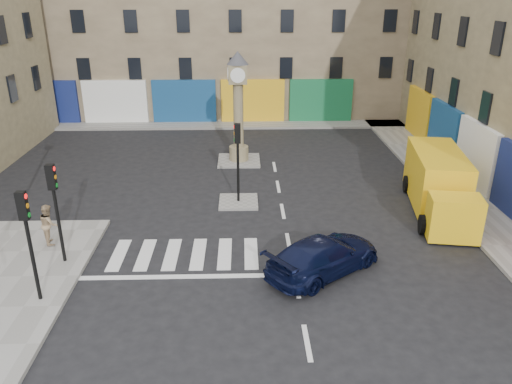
{
  "coord_description": "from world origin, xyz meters",
  "views": [
    {
      "loc": [
        -1.77,
        -13.44,
        9.38
      ],
      "look_at": [
        -1.28,
        4.47,
        2.0
      ],
      "focal_mm": 35.0,
      "sensor_mm": 36.0,
      "label": 1
    }
  ],
  "objects_px": {
    "navy_sedan": "(324,255)",
    "pedestrian_tan": "(49,224)",
    "traffic_light_left_near": "(27,229)",
    "traffic_light_left_far": "(55,198)",
    "yellow_van": "(439,184)",
    "clock_pillar": "(238,101)",
    "traffic_light_island": "(238,150)"
  },
  "relations": [
    {
      "from": "navy_sedan",
      "to": "pedestrian_tan",
      "type": "xyz_separation_m",
      "value": [
        -10.29,
        2.22,
        0.28
      ]
    },
    {
      "from": "navy_sedan",
      "to": "pedestrian_tan",
      "type": "bearing_deg",
      "value": 40.09
    },
    {
      "from": "traffic_light_left_near",
      "to": "traffic_light_left_far",
      "type": "bearing_deg",
      "value": 90.0
    },
    {
      "from": "navy_sedan",
      "to": "yellow_van",
      "type": "height_order",
      "value": "yellow_van"
    },
    {
      "from": "traffic_light_left_far",
      "to": "clock_pillar",
      "type": "xyz_separation_m",
      "value": [
        6.3,
        11.4,
        0.93
      ]
    },
    {
      "from": "traffic_light_island",
      "to": "yellow_van",
      "type": "bearing_deg",
      "value": -5.88
    },
    {
      "from": "traffic_light_left_far",
      "to": "pedestrian_tan",
      "type": "distance_m",
      "value": 2.4
    },
    {
      "from": "pedestrian_tan",
      "to": "clock_pillar",
      "type": "bearing_deg",
      "value": -60.79
    },
    {
      "from": "clock_pillar",
      "to": "navy_sedan",
      "type": "distance_m",
      "value": 12.89
    },
    {
      "from": "navy_sedan",
      "to": "pedestrian_tan",
      "type": "height_order",
      "value": "pedestrian_tan"
    },
    {
      "from": "traffic_light_left_near",
      "to": "clock_pillar",
      "type": "relative_size",
      "value": 0.61
    },
    {
      "from": "traffic_light_island",
      "to": "navy_sedan",
      "type": "bearing_deg",
      "value": -63.97
    },
    {
      "from": "traffic_light_left_near",
      "to": "traffic_light_left_far",
      "type": "distance_m",
      "value": 2.4
    },
    {
      "from": "clock_pillar",
      "to": "navy_sedan",
      "type": "xyz_separation_m",
      "value": [
        3.03,
        -12.19,
        -2.88
      ]
    },
    {
      "from": "traffic_light_island",
      "to": "pedestrian_tan",
      "type": "distance_m",
      "value": 8.44
    },
    {
      "from": "navy_sedan",
      "to": "traffic_light_island",
      "type": "bearing_deg",
      "value": -11.72
    },
    {
      "from": "clock_pillar",
      "to": "navy_sedan",
      "type": "relative_size",
      "value": 1.33
    },
    {
      "from": "traffic_light_left_near",
      "to": "traffic_light_left_far",
      "type": "height_order",
      "value": "same"
    },
    {
      "from": "navy_sedan",
      "to": "yellow_van",
      "type": "xyz_separation_m",
      "value": [
        5.96,
        5.27,
        0.57
      ]
    },
    {
      "from": "pedestrian_tan",
      "to": "yellow_van",
      "type": "bearing_deg",
      "value": -104.09
    },
    {
      "from": "navy_sedan",
      "to": "pedestrian_tan",
      "type": "relative_size",
      "value": 2.87
    },
    {
      "from": "traffic_light_left_near",
      "to": "yellow_van",
      "type": "xyz_separation_m",
      "value": [
        15.29,
        6.87,
        -1.38
      ]
    },
    {
      "from": "traffic_light_left_near",
      "to": "traffic_light_island",
      "type": "relative_size",
      "value": 1.0
    },
    {
      "from": "traffic_light_island",
      "to": "navy_sedan",
      "type": "height_order",
      "value": "traffic_light_island"
    },
    {
      "from": "clock_pillar",
      "to": "pedestrian_tan",
      "type": "xyz_separation_m",
      "value": [
        -7.26,
        -9.98,
        -2.6
      ]
    },
    {
      "from": "traffic_light_left_far",
      "to": "clock_pillar",
      "type": "bearing_deg",
      "value": 61.06
    },
    {
      "from": "clock_pillar",
      "to": "yellow_van",
      "type": "distance_m",
      "value": 11.58
    },
    {
      "from": "clock_pillar",
      "to": "traffic_light_left_near",
      "type": "bearing_deg",
      "value": -114.55
    },
    {
      "from": "traffic_light_left_near",
      "to": "yellow_van",
      "type": "height_order",
      "value": "traffic_light_left_near"
    },
    {
      "from": "traffic_light_island",
      "to": "yellow_van",
      "type": "height_order",
      "value": "traffic_light_island"
    },
    {
      "from": "traffic_light_left_near",
      "to": "pedestrian_tan",
      "type": "height_order",
      "value": "traffic_light_left_near"
    },
    {
      "from": "clock_pillar",
      "to": "traffic_light_island",
      "type": "bearing_deg",
      "value": -90.0
    }
  ]
}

